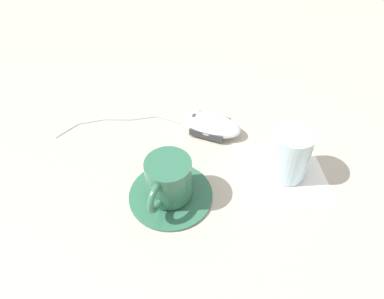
% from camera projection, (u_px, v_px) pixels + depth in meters
% --- Properties ---
extents(ground_plane, '(3.00, 3.00, 0.00)m').
position_uv_depth(ground_plane, '(238.00, 167.00, 0.66)').
color(ground_plane, '#B2A899').
extents(saucer, '(0.14, 0.14, 0.01)m').
position_uv_depth(saucer, '(171.00, 194.00, 0.61)').
color(saucer, '#2D664C').
rests_on(saucer, ground).
extents(coffee_cup, '(0.09, 0.08, 0.07)m').
position_uv_depth(coffee_cup, '(168.00, 179.00, 0.58)').
color(coffee_cup, '#2D664C').
rests_on(coffee_cup, saucer).
extents(computer_mouse, '(0.11, 0.13, 0.03)m').
position_uv_depth(computer_mouse, '(210.00, 125.00, 0.71)').
color(computer_mouse, silver).
rests_on(computer_mouse, ground).
extents(mouse_cable, '(0.05, 0.24, 0.00)m').
position_uv_depth(mouse_cable, '(118.00, 122.00, 0.74)').
color(mouse_cable, gray).
rests_on(mouse_cable, ground).
extents(napkin_under_glass, '(0.15, 0.15, 0.00)m').
position_uv_depth(napkin_under_glass, '(283.00, 175.00, 0.64)').
color(napkin_under_glass, white).
rests_on(napkin_under_glass, ground).
extents(drinking_glass, '(0.07, 0.07, 0.09)m').
position_uv_depth(drinking_glass, '(289.00, 153.00, 0.61)').
color(drinking_glass, silver).
rests_on(drinking_glass, napkin_under_glass).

